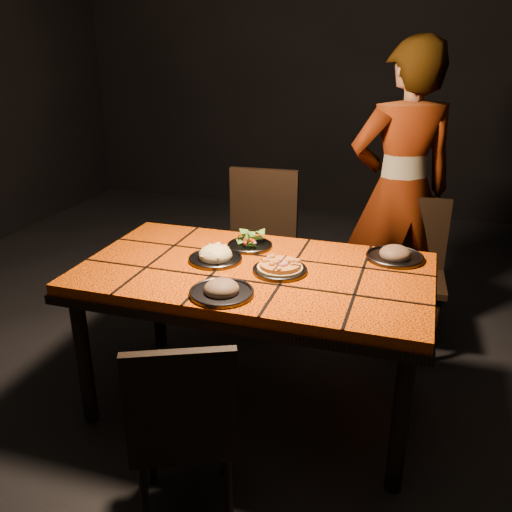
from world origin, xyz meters
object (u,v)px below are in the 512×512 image
(dining_table, at_px, (255,283))
(plate_pizza, at_px, (280,268))
(plate_pasta, at_px, (215,256))
(chair_near, at_px, (184,423))
(chair_far_left, at_px, (260,237))
(chair_far_right, at_px, (411,263))
(diner, at_px, (401,192))

(dining_table, distance_m, plate_pizza, 0.16)
(dining_table, height_order, plate_pizza, plate_pizza)
(plate_pasta, bearing_deg, chair_near, -76.60)
(chair_near, height_order, plate_pizza, chair_near)
(chair_far_left, height_order, chair_far_right, chair_far_left)
(chair_near, distance_m, plate_pasta, 0.89)
(chair_far_right, distance_m, diner, 0.43)
(chair_far_right, height_order, plate_pizza, chair_far_right)
(chair_far_right, xyz_separation_m, diner, (-0.11, 0.17, 0.38))
(dining_table, xyz_separation_m, plate_pasta, (-0.20, 0.03, 0.10))
(chair_near, xyz_separation_m, chair_far_left, (-0.25, 1.69, 0.09))
(diner, relative_size, plate_pizza, 7.07)
(plate_pizza, bearing_deg, chair_far_left, 112.65)
(chair_far_left, bearing_deg, chair_far_right, -3.20)
(plate_pasta, bearing_deg, diner, 53.45)
(chair_far_left, bearing_deg, dining_table, -77.46)
(plate_pizza, bearing_deg, chair_near, -99.83)
(chair_near, height_order, plate_pasta, plate_pasta)
(chair_far_left, bearing_deg, plate_pasta, -89.87)
(chair_far_right, distance_m, plate_pizza, 1.11)
(chair_near, relative_size, plate_pasta, 3.21)
(dining_table, distance_m, plate_pasta, 0.23)
(chair_far_left, xyz_separation_m, plate_pizza, (0.38, -0.92, 0.21))
(chair_near, bearing_deg, plate_pasta, -101.07)
(chair_far_right, bearing_deg, dining_table, -130.45)
(plate_pizza, bearing_deg, chair_far_right, 58.76)
(plate_pasta, bearing_deg, dining_table, -7.44)
(chair_near, xyz_separation_m, plate_pasta, (-0.19, 0.81, 0.30))
(chair_far_right, bearing_deg, plate_pasta, -138.72)
(chair_near, height_order, chair_far_left, chair_far_left)
(dining_table, distance_m, chair_far_right, 1.15)
(diner, xyz_separation_m, plate_pizza, (-0.45, -1.09, -0.11))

